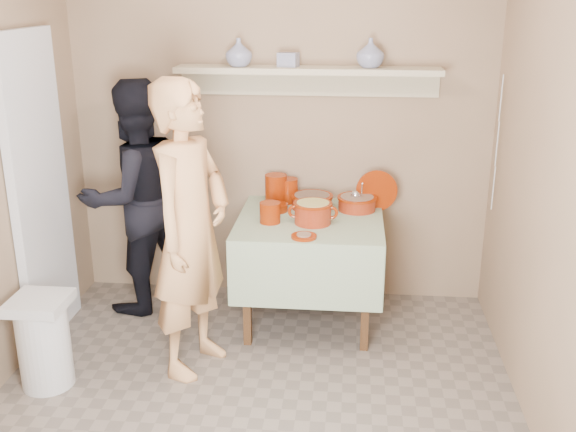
# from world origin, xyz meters

# --- Properties ---
(ground) EXTENTS (3.50, 3.50, 0.00)m
(ground) POSITION_xyz_m (0.00, 0.00, 0.00)
(ground) COLOR #6F6257
(ground) RESTS_ON ground
(tile_panel) EXTENTS (0.06, 0.70, 2.00)m
(tile_panel) POSITION_xyz_m (-1.46, 0.95, 1.00)
(tile_panel) COLOR silver
(tile_panel) RESTS_ON ground
(plate_stack_a) EXTENTS (0.16, 0.16, 0.21)m
(plate_stack_a) POSITION_xyz_m (-0.02, 1.58, 0.87)
(plate_stack_a) COLOR maroon
(plate_stack_a) RESTS_ON serving_table
(plate_stack_b) EXTENTS (0.15, 0.15, 0.17)m
(plate_stack_b) POSITION_xyz_m (0.07, 1.62, 0.85)
(plate_stack_b) COLOR maroon
(plate_stack_b) RESTS_ON serving_table
(bowl_stack) EXTENTS (0.14, 0.14, 0.14)m
(bowl_stack) POSITION_xyz_m (-0.01, 1.16, 0.83)
(bowl_stack) COLOR maroon
(bowl_stack) RESTS_ON serving_table
(empty_bowl) EXTENTS (0.17, 0.17, 0.05)m
(empty_bowl) POSITION_xyz_m (-0.00, 1.40, 0.79)
(empty_bowl) COLOR maroon
(empty_bowl) RESTS_ON serving_table
(propped_lid) EXTENTS (0.29, 0.06, 0.29)m
(propped_lid) POSITION_xyz_m (0.70, 1.56, 0.88)
(propped_lid) COLOR maroon
(propped_lid) RESTS_ON serving_table
(vase_right) EXTENTS (0.22, 0.22, 0.19)m
(vase_right) POSITION_xyz_m (0.62, 1.62, 1.82)
(vase_right) COLOR navy
(vase_right) RESTS_ON wall_shelf
(vase_left) EXTENTS (0.25, 0.25, 0.19)m
(vase_left) POSITION_xyz_m (-0.27, 1.60, 1.81)
(vase_left) COLOR navy
(vase_left) RESTS_ON wall_shelf
(ceramic_box) EXTENTS (0.15, 0.12, 0.09)m
(ceramic_box) POSITION_xyz_m (0.07, 1.63, 1.77)
(ceramic_box) COLOR navy
(ceramic_box) RESTS_ON wall_shelf
(person_cook) EXTENTS (0.61, 0.75, 1.77)m
(person_cook) POSITION_xyz_m (-0.41, 0.62, 0.89)
(person_cook) COLOR tan
(person_cook) RESTS_ON ground
(person_helper) EXTENTS (1.02, 1.01, 1.66)m
(person_helper) POSITION_xyz_m (-0.99, 1.39, 0.83)
(person_helper) COLOR black
(person_helper) RESTS_ON ground
(room_shell) EXTENTS (3.04, 3.54, 2.62)m
(room_shell) POSITION_xyz_m (0.00, 0.00, 1.61)
(room_shell) COLOR #94775A
(room_shell) RESTS_ON ground
(serving_table) EXTENTS (0.97, 0.97, 0.76)m
(serving_table) POSITION_xyz_m (0.25, 1.28, 0.64)
(serving_table) COLOR #4C2D16
(serving_table) RESTS_ON ground
(cazuela_meat_a) EXTENTS (0.30, 0.30, 0.10)m
(cazuela_meat_a) POSITION_xyz_m (0.25, 1.49, 0.82)
(cazuela_meat_a) COLOR maroon
(cazuela_meat_a) RESTS_ON serving_table
(cazuela_meat_b) EXTENTS (0.28, 0.28, 0.10)m
(cazuela_meat_b) POSITION_xyz_m (0.56, 1.48, 0.82)
(cazuela_meat_b) COLOR maroon
(cazuela_meat_b) RESTS_ON serving_table
(ladle) EXTENTS (0.08, 0.26, 0.19)m
(ladle) POSITION_xyz_m (0.55, 1.48, 0.87)
(ladle) COLOR silver
(ladle) RESTS_ON cazuela_meat_b
(cazuela_rice) EXTENTS (0.33, 0.25, 0.14)m
(cazuela_rice) POSITION_xyz_m (0.27, 1.17, 0.85)
(cazuela_rice) COLOR maroon
(cazuela_rice) RESTS_ON serving_table
(front_plate) EXTENTS (0.16, 0.16, 0.03)m
(front_plate) POSITION_xyz_m (0.23, 0.90, 0.77)
(front_plate) COLOR maroon
(front_plate) RESTS_ON serving_table
(wall_shelf) EXTENTS (1.80, 0.25, 0.21)m
(wall_shelf) POSITION_xyz_m (0.20, 1.65, 1.67)
(wall_shelf) COLOR #B9AC89
(wall_shelf) RESTS_ON room_shell
(trash_bin) EXTENTS (0.32, 0.32, 0.56)m
(trash_bin) POSITION_xyz_m (-1.23, 0.32, 0.28)
(trash_bin) COLOR silver
(trash_bin) RESTS_ON ground
(electrical_cord) EXTENTS (0.01, 0.05, 0.90)m
(electrical_cord) POSITION_xyz_m (1.47, 1.48, 1.25)
(electrical_cord) COLOR silver
(electrical_cord) RESTS_ON wall_shelf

